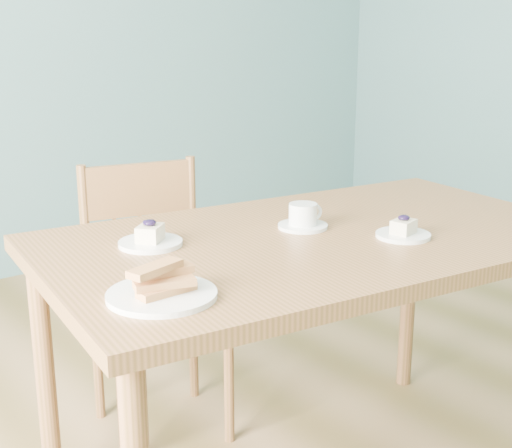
% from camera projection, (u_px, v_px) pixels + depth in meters
% --- Properties ---
extents(room, '(5.01, 5.01, 2.71)m').
position_uv_depth(room, '(384.00, 3.00, 1.60)').
color(room, '#9F754A').
rests_on(room, ground).
extents(dining_table, '(1.53, 1.00, 0.77)m').
position_uv_depth(dining_table, '(318.00, 262.00, 1.89)').
color(dining_table, brown).
rests_on(dining_table, ground).
extents(dining_chair, '(0.48, 0.46, 0.88)m').
position_uv_depth(dining_chair, '(155.00, 298.00, 2.30)').
color(dining_chair, brown).
rests_on(dining_chair, ground).
extents(cheesecake_plate_near, '(0.14, 0.14, 0.06)m').
position_uv_depth(cheesecake_plate_near, '(403.00, 232.00, 1.84)').
color(cheesecake_plate_near, white).
rests_on(cheesecake_plate_near, dining_table).
extents(cheesecake_plate_far, '(0.16, 0.16, 0.07)m').
position_uv_depth(cheesecake_plate_far, '(150.00, 239.00, 1.77)').
color(cheesecake_plate_far, white).
rests_on(cheesecake_plate_far, dining_table).
extents(coffee_cup, '(0.13, 0.13, 0.07)m').
position_uv_depth(coffee_cup, '(303.00, 218.00, 1.92)').
color(coffee_cup, white).
rests_on(coffee_cup, dining_table).
extents(biscotti_plate, '(0.22, 0.22, 0.07)m').
position_uv_depth(biscotti_plate, '(161.00, 288.00, 1.43)').
color(biscotti_plate, white).
rests_on(biscotti_plate, dining_table).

